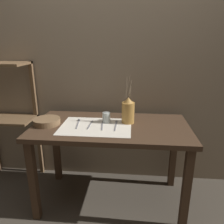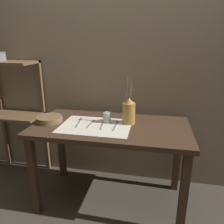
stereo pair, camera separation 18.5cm
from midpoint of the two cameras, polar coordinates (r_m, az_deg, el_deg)
The scene contains 12 objects.
ground_plane at distance 2.29m, azimuth -2.78°, elevation -21.80°, with size 12.00×12.00×0.00m, color #473F35.
stone_wall_back at distance 2.23m, azimuth -1.59°, elevation 11.15°, with size 7.00×0.06×2.40m.
wooden_table at distance 1.93m, azimuth -3.08°, elevation -6.38°, with size 1.35×0.70×0.77m.
wooden_shelf_unit at distance 2.52m, azimuth -28.06°, elevation 2.57°, with size 0.56×0.32×1.28m.
linen_cloth at distance 1.87m, azimuth -7.10°, elevation -3.82°, with size 0.60×0.43×0.00m.
pitcher_with_flowers at distance 1.91m, azimuth 1.45°, elevation 0.18°, with size 0.11×0.11×0.43m.
wooden_bowl at distance 2.01m, azimuth -19.22°, elevation -2.39°, with size 0.23×0.23×0.05m.
glass_tumbler_near at distance 1.93m, azimuth -4.22°, elevation -1.50°, with size 0.07×0.07×0.09m.
spoon_inner at distance 1.99m, azimuth -11.39°, elevation -2.57°, with size 0.04×0.22×0.02m.
fork_inner at distance 1.91m, azimuth -8.52°, elevation -3.34°, with size 0.02×0.21×0.00m.
knife_center at distance 1.87m, azimuth -5.41°, elevation -3.61°, with size 0.03×0.20×0.00m.
spoon_outer at distance 1.91m, azimuth -1.66°, elevation -3.08°, with size 0.02×0.22×0.02m.
Camera 1 is at (0.17, -1.75, 1.46)m, focal length 35.00 mm.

